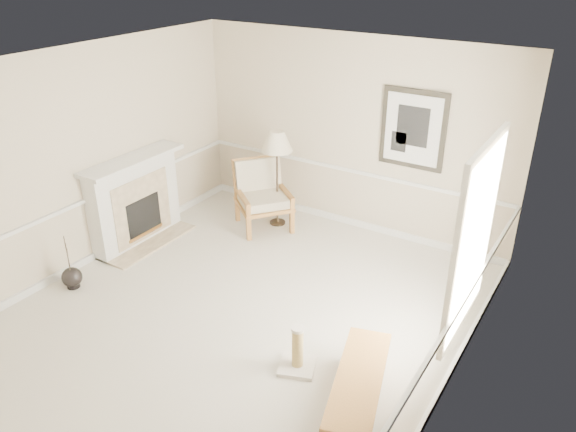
{
  "coord_description": "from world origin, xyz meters",
  "views": [
    {
      "loc": [
        3.43,
        -4.45,
        4.03
      ],
      "look_at": [
        0.2,
        0.7,
        1.03
      ],
      "focal_mm": 35.0,
      "sensor_mm": 36.0,
      "label": 1
    }
  ],
  "objects_px": {
    "armchair": "(261,191)",
    "scratching_post": "(297,355)",
    "floor_lamp": "(277,144)",
    "floor_vase": "(72,278)",
    "bench": "(358,387)"
  },
  "relations": [
    {
      "from": "armchair",
      "to": "scratching_post",
      "type": "relative_size",
      "value": 2.15
    },
    {
      "from": "floor_lamp",
      "to": "bench",
      "type": "distance_m",
      "value": 4.13
    },
    {
      "from": "bench",
      "to": "armchair",
      "type": "bearing_deg",
      "value": 137.44
    },
    {
      "from": "floor_lamp",
      "to": "bench",
      "type": "xyz_separation_m",
      "value": [
        2.78,
        -2.87,
        -1.05
      ]
    },
    {
      "from": "floor_lamp",
      "to": "scratching_post",
      "type": "relative_size",
      "value": 2.89
    },
    {
      "from": "floor_vase",
      "to": "bench",
      "type": "xyz_separation_m",
      "value": [
        4.02,
        0.05,
        0.13
      ]
    },
    {
      "from": "armchair",
      "to": "floor_vase",
      "type": "bearing_deg",
      "value": -161.49
    },
    {
      "from": "bench",
      "to": "scratching_post",
      "type": "distance_m",
      "value": 0.81
    },
    {
      "from": "floor_vase",
      "to": "floor_lamp",
      "type": "bearing_deg",
      "value": 67.01
    },
    {
      "from": "floor_vase",
      "to": "bench",
      "type": "distance_m",
      "value": 4.02
    },
    {
      "from": "floor_lamp",
      "to": "scratching_post",
      "type": "bearing_deg",
      "value": -53.35
    },
    {
      "from": "scratching_post",
      "to": "armchair",
      "type": "bearing_deg",
      "value": 130.79
    },
    {
      "from": "floor_vase",
      "to": "floor_lamp",
      "type": "height_order",
      "value": "floor_lamp"
    },
    {
      "from": "armchair",
      "to": "scratching_post",
      "type": "height_order",
      "value": "armchair"
    },
    {
      "from": "armchair",
      "to": "scratching_post",
      "type": "bearing_deg",
      "value": -100.27
    }
  ]
}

